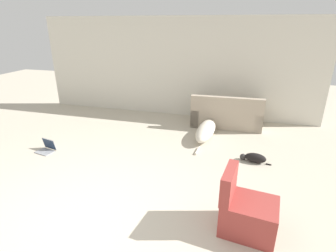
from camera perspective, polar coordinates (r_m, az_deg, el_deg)
The scene contains 7 objects.
ground_plane at distance 3.73m, azimuth -17.78°, elevation -20.28°, with size 20.00×20.00×0.00m, color #BCB29E.
wall_back at distance 7.24m, azimuth 1.41°, elevation 12.57°, with size 7.62×0.06×2.61m.
couch at distance 6.73m, azimuth 12.56°, elevation 2.35°, with size 1.72×0.86×0.82m.
dog at distance 6.05m, azimuth 8.40°, elevation -0.72°, with size 0.47×1.77×0.33m.
cat at distance 5.17m, azimuth 18.21°, elevation -6.60°, with size 0.58×0.25×0.18m.
laptop_open at distance 5.87m, azimuth -24.77°, elevation -4.22°, with size 0.39×0.35×0.24m.
side_chair at distance 3.51m, azimuth 16.59°, elevation -17.47°, with size 0.72×0.62×0.81m.
Camera 1 is at (1.73, -2.25, 2.43)m, focal length 28.00 mm.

